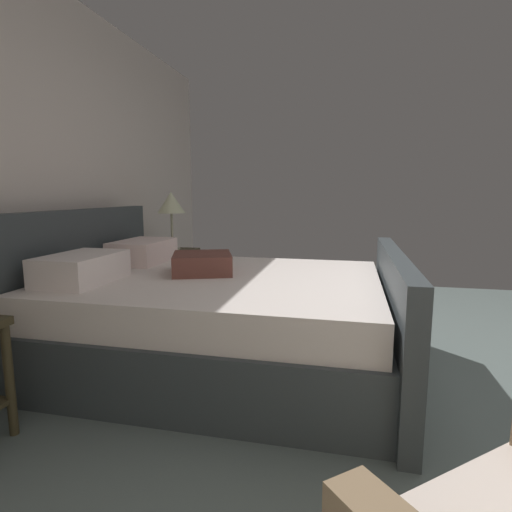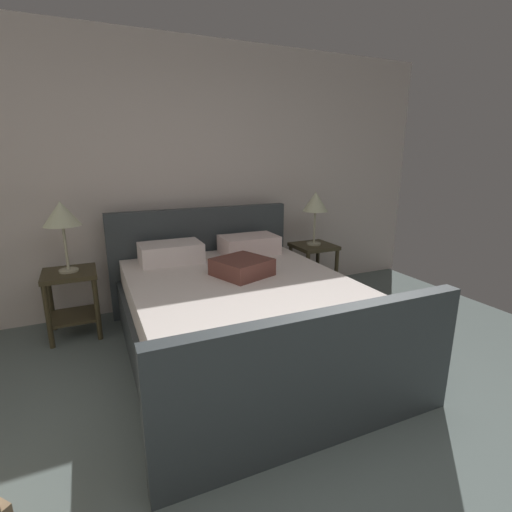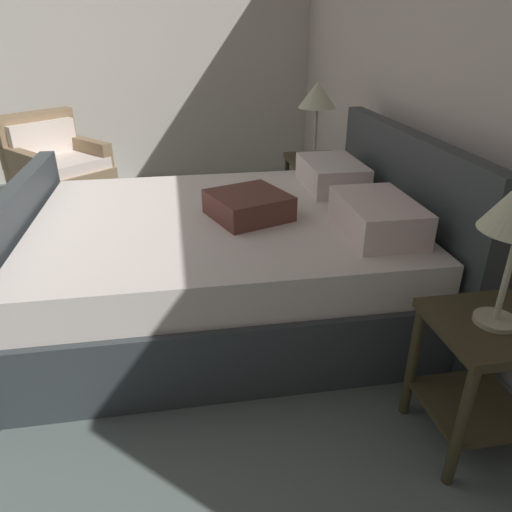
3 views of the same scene
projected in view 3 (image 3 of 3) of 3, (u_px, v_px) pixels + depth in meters
wall_back at (454, 76)px, 2.71m from camera, size 5.91×0.12×2.70m
wall_side_left at (20, 53)px, 4.84m from camera, size 0.12×6.22×2.70m
bed at (228, 257)px, 2.88m from camera, size 1.89×2.37×1.06m
nightstand_right at (483, 364)px, 1.87m from camera, size 0.44×0.44×0.60m
nightstand_left at (313, 180)px, 4.10m from camera, size 0.44×0.44×0.60m
table_lamp_left at (318, 96)px, 3.79m from camera, size 0.31×0.31×0.61m
armchair at (59, 175)px, 4.40m from camera, size 1.02×1.02×0.90m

